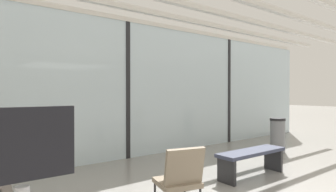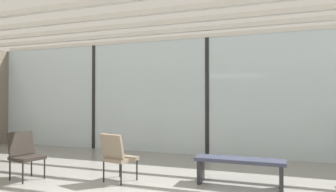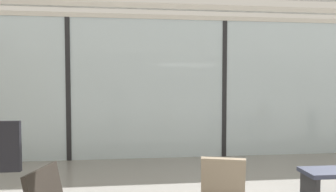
% 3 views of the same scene
% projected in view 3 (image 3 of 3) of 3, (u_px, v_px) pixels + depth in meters
% --- Properties ---
extents(glass_curtain_wall, '(14.00, 0.08, 3.13)m').
position_uv_depth(glass_curtain_wall, '(224.00, 89.00, 6.21)').
color(glass_curtain_wall, silver).
rests_on(glass_curtain_wall, ground).
extents(window_mullion_0, '(0.10, 0.12, 3.13)m').
position_uv_depth(window_mullion_0, '(69.00, 89.00, 5.86)').
color(window_mullion_0, black).
rests_on(window_mullion_0, ground).
extents(window_mullion_1, '(0.10, 0.12, 3.13)m').
position_uv_depth(window_mullion_1, '(224.00, 89.00, 6.21)').
color(window_mullion_1, black).
rests_on(window_mullion_1, ground).
extents(parked_airplane, '(14.00, 3.74, 3.74)m').
position_uv_depth(parked_airplane, '(206.00, 80.00, 10.24)').
color(parked_airplane, silver).
rests_on(parked_airplane, ground).
extents(lounge_chair_0, '(0.60, 0.63, 0.87)m').
position_uv_depth(lounge_chair_0, '(222.00, 186.00, 3.08)').
color(lounge_chair_0, '#7F705B').
rests_on(lounge_chair_0, ground).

